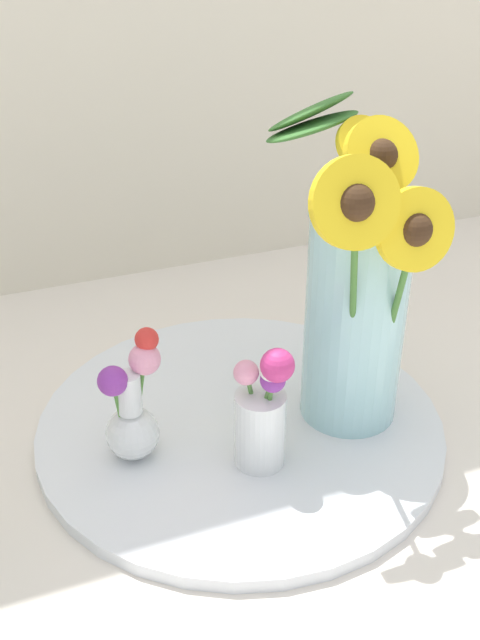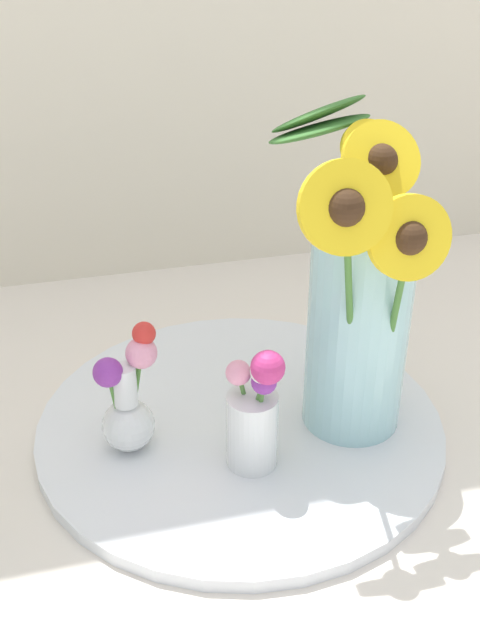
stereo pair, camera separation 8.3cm
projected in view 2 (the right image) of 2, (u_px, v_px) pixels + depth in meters
ground_plane at (286, 472)px, 0.85m from camera, size 6.00×6.00×0.00m
serving_tray at (240, 425)px, 0.91m from camera, size 0.49×0.49×0.02m
mason_jar_sunflowers at (358, 303)px, 0.82m from camera, size 0.17×0.24×0.38m
vase_small_center at (254, 414)px, 0.80m from camera, size 0.06×0.06×0.15m
vase_bulb_right at (128, 403)px, 0.83m from camera, size 0.07×0.06×0.15m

